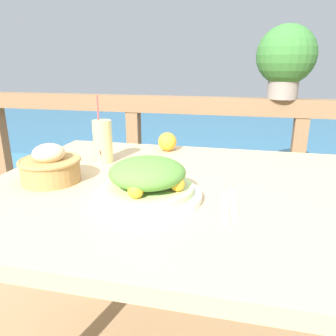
{
  "coord_description": "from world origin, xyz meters",
  "views": [
    {
      "loc": [
        0.15,
        -0.93,
        1.14
      ],
      "look_at": [
        -0.05,
        -0.02,
        0.83
      ],
      "focal_mm": 35.0,
      "sensor_mm": 36.0,
      "label": 1
    }
  ],
  "objects": [
    {
      "name": "sea_backdrop",
      "position": [
        0.0,
        3.36,
        0.21
      ],
      "size": [
        12.0,
        4.0,
        0.41
      ],
      "color": "teal",
      "rests_on": "ground_plane"
    },
    {
      "name": "knife",
      "position": [
        0.15,
        -0.1,
        0.78
      ],
      "size": [
        0.03,
        0.18,
        0.0
      ],
      "color": "silver",
      "rests_on": "patio_table"
    },
    {
      "name": "patio_table",
      "position": [
        0.0,
        0.0,
        0.68
      ],
      "size": [
        1.25,
        0.97,
        0.77
      ],
      "color": "tan",
      "rests_on": "ground_plane"
    },
    {
      "name": "drink_glass",
      "position": [
        -0.35,
        0.18,
        0.85
      ],
      "size": [
        0.07,
        0.08,
        0.25
      ],
      "color": "#DBCC7F",
      "rests_on": "patio_table"
    },
    {
      "name": "salad_plate",
      "position": [
        -0.09,
        -0.12,
        0.82
      ],
      "size": [
        0.3,
        0.3,
        0.12
      ],
      "color": "white",
      "rests_on": "patio_table"
    },
    {
      "name": "railing_fence",
      "position": [
        0.0,
        0.86,
        0.69
      ],
      "size": [
        2.8,
        0.08,
        0.96
      ],
      "color": "brown",
      "rests_on": "ground_plane"
    },
    {
      "name": "orange_near_basket",
      "position": [
        -0.15,
        0.39,
        0.81
      ],
      "size": [
        0.08,
        0.08,
        0.08
      ],
      "color": "#F9A328",
      "rests_on": "patio_table"
    },
    {
      "name": "potted_plant",
      "position": [
        0.34,
        0.86,
        1.15
      ],
      "size": [
        0.29,
        0.29,
        0.36
      ],
      "color": "gray",
      "rests_on": "railing_fence"
    },
    {
      "name": "bread_basket",
      "position": [
        -0.42,
        -0.05,
        0.82
      ],
      "size": [
        0.19,
        0.19,
        0.12
      ],
      "color": "#AD7F47",
      "rests_on": "patio_table"
    },
    {
      "name": "fork",
      "position": [
        0.13,
        -0.14,
        0.78
      ],
      "size": [
        0.03,
        0.18,
        0.0
      ],
      "color": "silver",
      "rests_on": "patio_table"
    }
  ]
}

